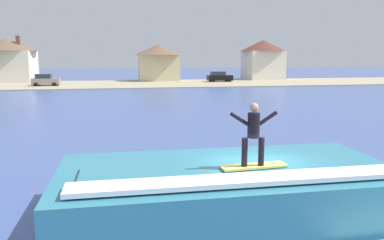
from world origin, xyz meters
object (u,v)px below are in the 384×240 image
at_px(surfer, 253,131).
at_px(car_near_shore, 45,80).
at_px(car_far_shore, 219,77).
at_px(house_with_chimney, 8,58).
at_px(surfboard, 253,166).
at_px(house_gabled_white, 263,58).
at_px(house_small_cottage, 159,60).
at_px(wave_crest, 228,189).

distance_m(surfer, car_near_shore, 52.50).
bearing_deg(car_far_shore, house_with_chimney, 170.08).
relative_size(surfboard, house_gabled_white, 0.21).
bearing_deg(house_with_chimney, house_gabled_white, -0.46).
bearing_deg(house_with_chimney, car_near_shore, -53.25).
relative_size(car_near_shore, house_small_cottage, 0.46).
bearing_deg(surfboard, house_gabled_white, 69.01).
bearing_deg(house_gabled_white, car_far_shore, -149.81).
bearing_deg(house_small_cottage, surfboard, -93.19).
relative_size(house_with_chimney, house_small_cottage, 1.15).
xyz_separation_m(surfboard, surfer, (-0.05, -0.06, 0.98)).
distance_m(surfer, house_gabled_white, 64.50).
xyz_separation_m(car_far_shore, house_small_cottage, (-9.85, 4.99, 2.77)).
relative_size(surfer, car_near_shore, 0.43).
height_order(surfer, car_far_shore, surfer).
distance_m(wave_crest, surfer, 2.03).
distance_m(surfer, car_far_shore, 56.03).
xyz_separation_m(surfboard, house_small_cottage, (3.31, 59.35, 2.13)).
bearing_deg(car_near_shore, house_small_cottage, 26.84).
height_order(car_far_shore, house_with_chimney, house_with_chimney).
height_order(wave_crest, house_with_chimney, house_with_chimney).
height_order(surfboard, car_far_shore, car_far_shore).
distance_m(wave_crest, car_far_shore, 55.41).
bearing_deg(surfer, car_far_shore, 76.36).
bearing_deg(house_gabled_white, car_near_shore, -165.45).
xyz_separation_m(surfer, house_small_cottage, (3.36, 59.42, 1.15)).
distance_m(car_far_shore, house_small_cottage, 11.38).
relative_size(surfer, car_far_shore, 0.40).
distance_m(surfboard, car_near_shore, 52.43).
xyz_separation_m(car_near_shore, house_small_cottage, (17.65, 8.93, 2.77)).
relative_size(surfboard, house_with_chimney, 0.19).
height_order(house_with_chimney, house_small_cottage, house_with_chimney).
distance_m(surfboard, house_small_cottage, 59.48).
relative_size(wave_crest, car_far_shore, 2.23).
height_order(wave_crest, surfer, surfer).
bearing_deg(house_gabled_white, wave_crest, -111.64).
bearing_deg(car_near_shore, house_with_chimney, 126.75).
distance_m(surfboard, house_gabled_white, 64.46).
bearing_deg(wave_crest, car_far_shore, 75.71).
relative_size(surfer, house_gabled_white, 0.20).
xyz_separation_m(house_with_chimney, house_small_cottage, (25.17, -1.14, -0.35)).
bearing_deg(car_near_shore, surfer, -74.19).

